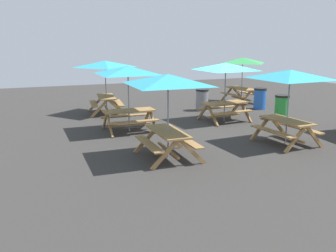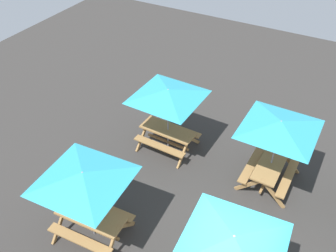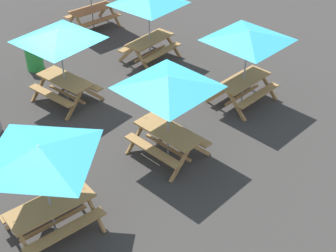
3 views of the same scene
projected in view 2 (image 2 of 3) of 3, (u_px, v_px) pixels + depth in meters
The scene contains 4 objects.
picnic_table_0 at pixel (279, 130), 10.14m from camera, with size 2.83×2.83×2.34m.
picnic_table_1 at pixel (168, 98), 11.35m from camera, with size 2.83×2.83×2.34m.
picnic_table_5 at pixel (232, 245), 7.33m from camera, with size 2.82×2.82×2.34m.
picnic_table_6 at pixel (84, 182), 8.65m from camera, with size 2.82×2.82×2.34m.
Camera 2 is at (-1.15, 4.62, 8.39)m, focal length 40.00 mm.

